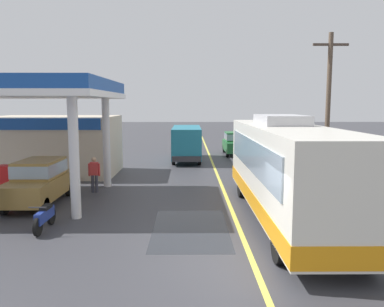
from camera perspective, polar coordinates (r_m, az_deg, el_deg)
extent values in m
plane|color=#38383D|center=(29.76, 2.72, -0.61)|extent=(120.00, 120.00, 0.00)
cube|color=#D8CC4C|center=(24.82, 3.37, -2.18)|extent=(0.16, 50.00, 0.01)
cube|color=#26282D|center=(12.97, -0.24, -11.07)|extent=(2.47, 4.37, 0.01)
cube|color=silver|center=(14.05, 13.76, -1.98)|extent=(2.50, 11.00, 2.90)
cube|color=orange|center=(14.26, 13.63, -6.34)|extent=(2.54, 11.04, 0.56)
cube|color=#8C9EAD|center=(8.87, 22.51, -4.08)|extent=(2.30, 0.10, 1.40)
cube|color=#8C9EAD|center=(13.73, 8.67, -0.17)|extent=(0.06, 9.35, 1.10)
cube|color=#8C9EAD|center=(14.35, 18.73, -0.15)|extent=(0.06, 9.35, 1.10)
cube|color=white|center=(8.77, 22.71, 0.43)|extent=(1.75, 0.08, 0.32)
cube|color=#B2B2B7|center=(14.85, 13.00, 4.86)|extent=(1.60, 2.80, 0.36)
cylinder|color=black|center=(10.46, 12.89, -12.96)|extent=(0.30, 1.00, 1.00)
cylinder|color=black|center=(11.16, 24.20, -12.12)|extent=(0.30, 1.00, 1.00)
cylinder|color=black|center=(17.28, 7.38, -4.75)|extent=(0.30, 1.00, 1.00)
cylinder|color=black|center=(17.71, 14.47, -4.63)|extent=(0.30, 1.00, 1.00)
cube|color=#194799|center=(18.04, -26.32, 8.97)|extent=(9.00, 7.00, 0.50)
cube|color=white|center=(18.03, -26.25, 7.80)|extent=(9.10, 7.10, 0.24)
cylinder|color=silver|center=(14.28, -17.02, -0.22)|extent=(0.36, 0.36, 4.60)
cylinder|color=silver|center=(19.48, -12.53, 1.86)|extent=(0.36, 0.36, 4.60)
cube|color=red|center=(18.33, -25.59, -3.92)|extent=(0.70, 0.60, 1.50)
cube|color=beige|center=(23.89, -19.45, 1.14)|extent=(7.00, 4.40, 3.40)
cube|color=#194799|center=(21.69, -21.51, 4.05)|extent=(6.30, 0.10, 0.60)
cube|color=olive|center=(17.06, -21.66, -4.61)|extent=(1.70, 4.20, 0.80)
cube|color=olive|center=(17.11, -21.54, -2.02)|extent=(1.50, 2.31, 0.70)
cube|color=#8C9EAD|center=(17.11, -21.54, -2.02)|extent=(1.53, 2.35, 0.49)
cylinder|color=black|center=(16.10, -26.03, -6.99)|extent=(0.20, 0.64, 0.64)
cylinder|color=black|center=(15.52, -20.99, -7.25)|extent=(0.20, 0.64, 0.64)
cylinder|color=black|center=(18.78, -22.10, -4.82)|extent=(0.20, 0.64, 0.64)
cylinder|color=black|center=(18.28, -17.71, -4.95)|extent=(0.20, 0.64, 0.64)
cube|color=teal|center=(28.03, -0.80, 1.78)|extent=(2.00, 6.00, 2.10)
cube|color=#8C9EAD|center=(28.00, -0.80, 2.59)|extent=(2.04, 5.10, 0.80)
cube|color=#2D2D33|center=(25.10, -0.83, -0.82)|extent=(1.90, 0.16, 0.36)
cylinder|color=black|center=(26.19, -2.74, -0.85)|extent=(0.22, 0.76, 0.76)
cylinder|color=black|center=(26.18, 1.11, -0.85)|extent=(0.22, 0.76, 0.76)
cylinder|color=black|center=(30.15, -2.45, 0.23)|extent=(0.22, 0.76, 0.76)
cylinder|color=black|center=(30.14, 0.90, 0.23)|extent=(0.22, 0.76, 0.76)
cylinder|color=black|center=(13.14, -21.82, -10.00)|extent=(0.10, 0.60, 0.60)
cylinder|color=black|center=(14.21, -20.05, -8.61)|extent=(0.10, 0.60, 0.60)
cube|color=navy|center=(13.62, -20.94, -8.47)|extent=(0.20, 1.30, 0.36)
cube|color=black|center=(13.70, -20.76, -7.42)|extent=(0.24, 0.60, 0.12)
cylinder|color=#2D2D33|center=(13.02, -21.86, -7.41)|extent=(0.55, 0.04, 0.04)
cylinder|color=#33333F|center=(18.61, -14.46, -4.34)|extent=(0.14, 0.14, 0.82)
cylinder|color=#33333F|center=(18.56, -13.92, -4.35)|extent=(0.14, 0.14, 0.82)
cube|color=#BF3333|center=(18.46, -14.26, -2.18)|extent=(0.36, 0.22, 0.60)
sphere|color=tan|center=(18.39, -14.30, -0.86)|extent=(0.22, 0.22, 0.22)
cylinder|color=#BF3333|center=(18.52, -14.94, -2.33)|extent=(0.09, 0.09, 0.58)
cylinder|color=#BF3333|center=(18.41, -13.56, -2.34)|extent=(0.09, 0.09, 0.58)
cube|color=#1E602D|center=(31.59, 6.36, 1.13)|extent=(1.70, 4.20, 0.80)
cube|color=#1E602D|center=(31.72, 6.34, 2.52)|extent=(1.50, 2.31, 0.70)
cube|color=#8C9EAD|center=(31.72, 6.34, 2.52)|extent=(1.53, 2.35, 0.49)
cylinder|color=black|center=(30.07, 5.27, 0.07)|extent=(0.20, 0.64, 0.64)
cylinder|color=black|center=(30.26, 8.10, 0.07)|extent=(0.20, 0.64, 0.64)
cylinder|color=black|center=(33.04, 4.75, 0.72)|extent=(0.20, 0.64, 0.64)
cylinder|color=black|center=(33.21, 7.33, 0.72)|extent=(0.20, 0.64, 0.64)
cylinder|color=brown|center=(21.17, 19.43, 6.20)|extent=(0.24, 0.24, 7.67)
cube|color=#4C3D33|center=(21.37, 19.81, 14.90)|extent=(1.80, 0.12, 0.12)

